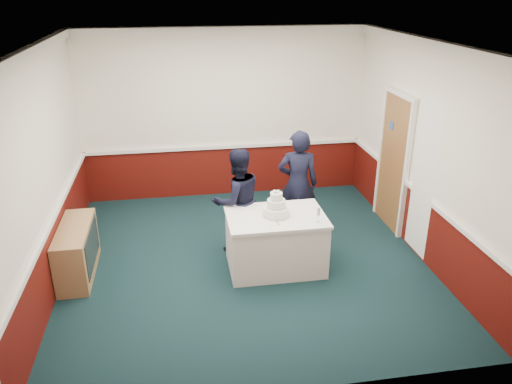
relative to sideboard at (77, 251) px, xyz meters
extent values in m
plane|color=#112929|center=(2.28, -0.04, -0.35)|extent=(5.00, 5.00, 0.00)
cube|color=white|center=(2.28, 2.44, 1.15)|extent=(5.00, 0.05, 3.00)
cube|color=white|center=(-0.20, -0.04, 1.15)|extent=(0.05, 5.00, 3.00)
cube|color=white|center=(4.75, -0.04, 1.15)|extent=(0.05, 5.00, 3.00)
cube|color=white|center=(2.28, -0.04, 2.62)|extent=(5.00, 5.00, 0.05)
cube|color=#4D0E0A|center=(2.28, 2.44, 0.10)|extent=(5.00, 0.02, 0.90)
cube|color=white|center=(2.28, 2.43, 0.57)|extent=(4.98, 0.05, 0.06)
cube|color=white|center=(2.28, 2.42, 2.58)|extent=(5.00, 0.08, 0.12)
cube|color=brown|center=(4.74, 0.76, 0.70)|extent=(0.05, 0.90, 2.10)
cube|color=#234799|center=(4.71, 0.91, 1.27)|extent=(0.01, 0.12, 0.12)
cube|color=white|center=(4.70, -0.29, 0.85)|extent=(0.02, 0.60, 2.20)
cube|color=#AF7F55|center=(0.00, 0.00, 0.00)|extent=(0.40, 1.20, 0.70)
cube|color=black|center=(0.20, 0.00, 0.05)|extent=(0.01, 1.00, 0.50)
cube|color=white|center=(2.66, -0.25, 0.03)|extent=(1.28, 0.88, 0.76)
cube|color=white|center=(2.66, -0.25, 0.42)|extent=(1.32, 0.92, 0.04)
cylinder|color=white|center=(2.66, -0.25, 0.50)|extent=(0.34, 0.34, 0.12)
cylinder|color=silver|center=(2.66, -0.25, 0.45)|extent=(0.35, 0.35, 0.03)
cylinder|color=white|center=(2.66, -0.25, 0.61)|extent=(0.24, 0.24, 0.11)
cylinder|color=silver|center=(2.66, -0.25, 0.57)|extent=(0.25, 0.25, 0.02)
cylinder|color=white|center=(2.66, -0.25, 0.72)|extent=(0.16, 0.16, 0.10)
cylinder|color=silver|center=(2.66, -0.25, 0.68)|extent=(0.17, 0.17, 0.02)
sphere|color=#EDE5C9|center=(2.66, -0.25, 0.79)|extent=(0.03, 0.03, 0.03)
sphere|color=#EDE5C9|center=(2.69, -0.24, 0.79)|extent=(0.03, 0.03, 0.03)
sphere|color=#EDE5C9|center=(2.64, -0.23, 0.79)|extent=(0.03, 0.03, 0.03)
sphere|color=#EDE5C9|center=(2.68, -0.28, 0.79)|extent=(0.03, 0.03, 0.03)
sphere|color=#EDE5C9|center=(2.63, -0.27, 0.79)|extent=(0.03, 0.03, 0.03)
cube|color=silver|center=(2.63, -0.45, 0.44)|extent=(0.05, 0.22, 0.00)
cylinder|color=silver|center=(3.16, -0.53, 0.44)|extent=(0.05, 0.05, 0.01)
cylinder|color=silver|center=(3.16, -0.53, 0.49)|extent=(0.01, 0.01, 0.09)
cylinder|color=silver|center=(3.16, -0.53, 0.59)|extent=(0.04, 0.04, 0.11)
imported|color=black|center=(2.21, 0.33, 0.43)|extent=(0.89, 0.78, 1.56)
imported|color=black|center=(3.18, 0.67, 0.49)|extent=(0.68, 0.51, 1.68)
camera|label=1|loc=(1.41, -6.14, 3.34)|focal=35.00mm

